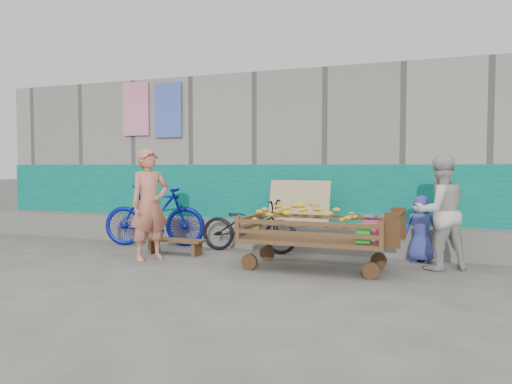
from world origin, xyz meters
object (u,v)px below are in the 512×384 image
at_px(vendor_man, 150,205).
at_px(woman, 440,212).
at_px(bicycle_blue, 154,215).
at_px(child, 421,229).
at_px(bicycle_dark, 249,226).
at_px(banana_cart, 312,224).
at_px(bench, 175,243).

relative_size(vendor_man, woman, 1.06).
bearing_deg(woman, bicycle_blue, -33.83).
bearing_deg(bicycle_blue, child, -104.30).
distance_m(bicycle_dark, bicycle_blue, 1.75).
height_order(vendor_man, woman, vendor_man).
bearing_deg(bicycle_blue, woman, -109.82).
bearing_deg(vendor_man, child, -39.75).
xyz_separation_m(banana_cart, vendor_man, (-2.38, -0.21, 0.21)).
height_order(child, bicycle_dark, child).
xyz_separation_m(woman, bicycle_blue, (-4.60, 0.34, -0.24)).
height_order(bicycle_dark, bicycle_blue, bicycle_blue).
relative_size(bicycle_dark, bicycle_blue, 0.92).
height_order(woman, child, woman).
relative_size(bench, bicycle_blue, 0.54).
height_order(bench, bicycle_blue, bicycle_blue).
distance_m(bench, vendor_man, 0.84).
height_order(banana_cart, child, child).
bearing_deg(banana_cart, bench, 171.70).
xyz_separation_m(child, bicycle_dark, (-2.61, -0.10, -0.06)).
relative_size(child, bicycle_dark, 0.60).
distance_m(bench, woman, 3.91).
bearing_deg(bicycle_dark, woman, -97.49).
bearing_deg(child, bench, 6.23).
distance_m(vendor_man, bicycle_blue, 1.32).
bearing_deg(woman, vendor_man, -18.37).
bearing_deg(vendor_man, bicycle_blue, 61.38).
xyz_separation_m(woman, bicycle_dark, (-2.85, 0.34, -0.34)).
bearing_deg(bicycle_blue, vendor_man, -166.23).
xyz_separation_m(child, bicycle_blue, (-4.35, -0.10, 0.05)).
xyz_separation_m(woman, child, (-0.25, 0.44, -0.28)).
relative_size(bench, bicycle_dark, 0.59).
bearing_deg(vendor_man, bicycle_dark, -12.61).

